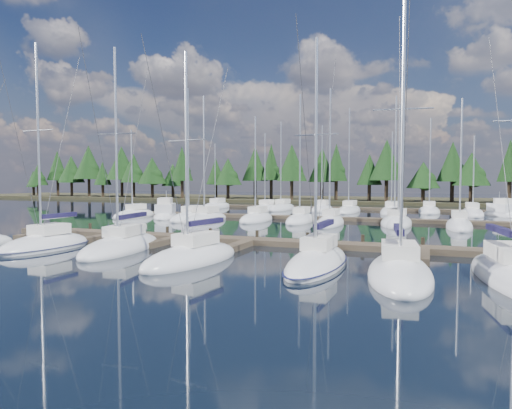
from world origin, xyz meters
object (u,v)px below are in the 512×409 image
at_px(front_sailboat_4, 317,262).
at_px(motor_yacht_left, 166,214).
at_px(front_sailboat_1, 46,245).
at_px(main_dock, 249,242).
at_px(front_sailboat_5, 400,273).
at_px(front_sailboat_2, 122,246).
at_px(motor_yacht_right, 503,213).
at_px(front_sailboat_3, 192,258).
at_px(front_sailboat_6, 512,276).

distance_m(front_sailboat_4, motor_yacht_left, 36.16).
height_order(front_sailboat_1, motor_yacht_left, front_sailboat_1).
height_order(main_dock, front_sailboat_1, front_sailboat_1).
bearing_deg(front_sailboat_5, front_sailboat_2, 171.99).
bearing_deg(front_sailboat_4, motor_yacht_right, 71.30).
xyz_separation_m(front_sailboat_4, motor_yacht_left, (-25.60, 25.54, 0.19)).
bearing_deg(motor_yacht_right, front_sailboat_3, -116.14).
xyz_separation_m(front_sailboat_4, motor_yacht_right, (14.69, 43.41, 0.16)).
bearing_deg(front_sailboat_3, motor_yacht_right, 63.86).
distance_m(main_dock, front_sailboat_1, 14.19).
xyz_separation_m(front_sailboat_6, motor_yacht_right, (5.41, 43.72, 0.16)).
relative_size(front_sailboat_6, motor_yacht_left, 1.54).
bearing_deg(motor_yacht_right, front_sailboat_4, -108.70).
xyz_separation_m(main_dock, front_sailboat_4, (6.73, -6.84, 0.08)).
bearing_deg(front_sailboat_2, front_sailboat_3, -18.60).
relative_size(front_sailboat_1, front_sailboat_6, 1.09).
xyz_separation_m(front_sailboat_1, motor_yacht_left, (-6.51, 25.68, 0.17)).
xyz_separation_m(front_sailboat_5, motor_yacht_left, (-29.96, 26.94, 0.18)).
distance_m(main_dock, motor_yacht_right, 42.38).
height_order(front_sailboat_2, front_sailboat_6, front_sailboat_2).
height_order(front_sailboat_3, front_sailboat_6, front_sailboat_6).
bearing_deg(front_sailboat_2, motor_yacht_left, 115.93).
distance_m(front_sailboat_3, motor_yacht_left, 32.39).
bearing_deg(motor_yacht_left, front_sailboat_5, -41.96).
relative_size(front_sailboat_2, front_sailboat_3, 1.12).
bearing_deg(front_sailboat_3, front_sailboat_5, -1.61).
bearing_deg(front_sailboat_3, motor_yacht_left, 124.75).
distance_m(front_sailboat_1, front_sailboat_6, 28.37).
height_order(front_sailboat_4, motor_yacht_right, front_sailboat_4).
bearing_deg(front_sailboat_3, front_sailboat_2, 161.40).
height_order(front_sailboat_5, front_sailboat_6, front_sailboat_5).
bearing_deg(motor_yacht_left, front_sailboat_3, -55.25).
height_order(front_sailboat_4, front_sailboat_5, front_sailboat_5).
relative_size(main_dock, front_sailboat_5, 3.01).
relative_size(front_sailboat_3, front_sailboat_5, 0.87).
bearing_deg(motor_yacht_left, front_sailboat_1, -75.77).
bearing_deg(front_sailboat_5, front_sailboat_3, 178.39).
distance_m(front_sailboat_4, front_sailboat_5, 4.58).
xyz_separation_m(front_sailboat_1, front_sailboat_2, (5.35, 1.28, -0.01)).
distance_m(main_dock, front_sailboat_4, 9.59).
xyz_separation_m(front_sailboat_1, front_sailboat_6, (28.37, -0.18, -0.01)).
distance_m(front_sailboat_5, front_sailboat_6, 5.04).
bearing_deg(motor_yacht_right, front_sailboat_2, -123.93).
bearing_deg(motor_yacht_left, front_sailboat_6, -36.55).
height_order(front_sailboat_1, front_sailboat_2, front_sailboat_1).
height_order(front_sailboat_2, motor_yacht_left, front_sailboat_2).
relative_size(front_sailboat_2, motor_yacht_right, 1.73).
height_order(front_sailboat_2, front_sailboat_3, front_sailboat_2).
height_order(front_sailboat_2, front_sailboat_5, front_sailboat_5).
relative_size(front_sailboat_5, front_sailboat_6, 1.09).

